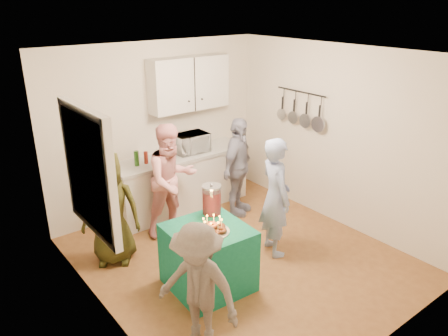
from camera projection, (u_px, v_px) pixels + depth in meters
floor at (240, 258)px, 5.70m from camera, size 4.00×4.00×0.00m
ceiling at (244, 53)px, 4.75m from camera, size 4.00×4.00×0.00m
back_wall at (158, 128)px, 6.69m from camera, size 3.60×3.60×0.00m
left_wall at (99, 206)px, 4.19m from camera, size 4.00×4.00×0.00m
right_wall at (338, 137)px, 6.26m from camera, size 4.00×4.00×0.00m
window_night at (87, 172)px, 4.34m from camera, size 0.04×1.00×1.20m
counter at (181, 183)px, 6.90m from camera, size 2.20×0.58×0.86m
countertop at (180, 156)px, 6.74m from camera, size 2.24×0.62×0.05m
upper_cabinet at (189, 83)px, 6.63m from camera, size 1.30×0.30×0.80m
pot_rack at (299, 108)px, 6.62m from camera, size 0.12×1.00×0.60m
microwave at (191, 143)px, 6.79m from camera, size 0.54×0.37×0.29m
party_table at (208, 258)px, 5.01m from camera, size 0.89×0.89×0.76m
donut_cake at (212, 225)px, 4.77m from camera, size 0.38×0.38×0.18m
punch_jar at (212, 200)px, 5.16m from camera, size 0.22×0.22×0.34m
man_birthday at (275, 197)px, 5.57m from camera, size 0.55×0.67×1.58m
woman_back_left at (110, 209)px, 5.39m from camera, size 0.86×0.79×1.47m
woman_back_center at (172, 180)px, 6.05m from camera, size 0.79×0.62×1.61m
woman_back_right at (238, 167)px, 6.62m from camera, size 0.97×0.76×1.53m
child_near_left at (198, 288)px, 4.03m from camera, size 0.79×0.98×1.32m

